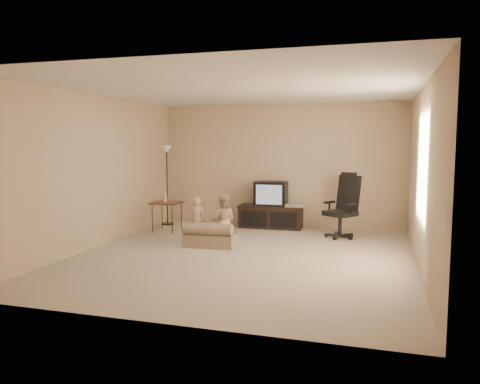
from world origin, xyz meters
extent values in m
plane|color=#BCAE96|center=(0.00, 0.00, 0.00)|extent=(5.50, 5.50, 0.00)
plane|color=white|center=(0.00, 0.00, 2.50)|extent=(5.50, 5.50, 0.00)
plane|color=#C8AB8B|center=(0.00, 2.75, 1.25)|extent=(5.00, 0.00, 5.00)
plane|color=#C8AB8B|center=(0.00, -2.75, 1.25)|extent=(5.00, 0.00, 5.00)
plane|color=#C8AB8B|center=(-2.50, 0.00, 1.25)|extent=(0.00, 5.50, 5.50)
plane|color=#C8AB8B|center=(2.50, 0.00, 1.25)|extent=(0.00, 5.50, 5.50)
cube|color=black|center=(-0.12, 2.49, 0.20)|extent=(1.28, 0.49, 0.41)
cube|color=black|center=(-0.12, 2.49, 0.43)|extent=(1.31, 0.53, 0.04)
cube|color=black|center=(-0.41, 2.25, 0.21)|extent=(0.52, 0.03, 0.31)
cube|color=black|center=(0.18, 2.27, 0.21)|extent=(0.52, 0.03, 0.31)
cube|color=black|center=(-0.12, 2.51, 0.70)|extent=(0.65, 0.47, 0.50)
cube|color=white|center=(-0.12, 2.28, 0.70)|extent=(0.52, 0.03, 0.39)
cube|color=silver|center=(0.37, 2.46, 0.48)|extent=(0.37, 0.26, 0.05)
cylinder|color=black|center=(1.30, 1.84, 0.24)|extent=(0.07, 0.07, 0.38)
cube|color=black|center=(1.30, 1.84, 0.45)|extent=(0.65, 0.65, 0.08)
cube|color=black|center=(1.43, 2.03, 0.80)|extent=(0.47, 0.39, 0.66)
cube|color=black|center=(1.43, 2.03, 1.11)|extent=(0.29, 0.24, 0.15)
cube|color=black|center=(1.09, 1.99, 0.63)|extent=(0.20, 0.25, 0.04)
cube|color=black|center=(1.51, 1.70, 0.63)|extent=(0.20, 0.25, 0.04)
cube|color=brown|center=(-1.97, 1.54, 0.56)|extent=(0.53, 0.53, 0.03)
cylinder|color=black|center=(-2.18, 1.33, 0.28)|extent=(0.01, 0.01, 0.57)
cylinder|color=black|center=(-1.77, 1.33, 0.28)|extent=(0.01, 0.01, 0.57)
cylinder|color=black|center=(-2.18, 1.75, 0.28)|extent=(0.01, 0.01, 0.57)
cylinder|color=black|center=(-1.76, 1.74, 0.28)|extent=(0.01, 0.01, 0.57)
cylinder|color=white|center=(-2.03, 1.58, 0.65)|extent=(0.07, 0.07, 0.15)
cone|color=beige|center=(-2.03, 1.58, 0.75)|extent=(0.06, 0.06, 0.05)
cylinder|color=black|center=(-2.30, 2.25, 0.01)|extent=(0.26, 0.26, 0.03)
cylinder|color=black|center=(-2.30, 2.25, 0.79)|extent=(0.03, 0.03, 1.57)
cone|color=beige|center=(-2.30, 2.25, 1.58)|extent=(0.22, 0.22, 0.15)
cube|color=tan|center=(-0.71, 0.54, 0.11)|extent=(0.86, 0.49, 0.22)
cylinder|color=tan|center=(-0.70, 0.39, 0.31)|extent=(0.83, 0.24, 0.20)
imported|color=#D8AB87|center=(-0.97, 0.61, 0.41)|extent=(0.30, 0.23, 0.82)
imported|color=#D8AB87|center=(-0.52, 0.63, 0.43)|extent=(0.44, 0.28, 0.86)
camera|label=1|loc=(1.94, -6.66, 1.72)|focal=35.00mm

